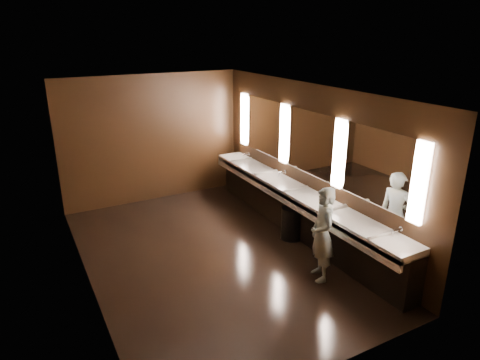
% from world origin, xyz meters
% --- Properties ---
extents(floor, '(6.00, 6.00, 0.00)m').
position_xyz_m(floor, '(0.00, 0.00, 0.00)').
color(floor, black).
rests_on(floor, ground).
extents(ceiling, '(4.00, 6.00, 0.02)m').
position_xyz_m(ceiling, '(0.00, 0.00, 2.80)').
color(ceiling, '#2D2D2B').
rests_on(ceiling, wall_back).
extents(wall_back, '(4.00, 0.02, 2.80)m').
position_xyz_m(wall_back, '(0.00, 3.00, 1.40)').
color(wall_back, black).
rests_on(wall_back, floor).
extents(wall_front, '(4.00, 0.02, 2.80)m').
position_xyz_m(wall_front, '(0.00, -3.00, 1.40)').
color(wall_front, black).
rests_on(wall_front, floor).
extents(wall_left, '(0.02, 6.00, 2.80)m').
position_xyz_m(wall_left, '(-2.00, 0.00, 1.40)').
color(wall_left, black).
rests_on(wall_left, floor).
extents(wall_right, '(0.02, 6.00, 2.80)m').
position_xyz_m(wall_right, '(2.00, 0.00, 1.40)').
color(wall_right, black).
rests_on(wall_right, floor).
extents(sink_counter, '(0.55, 5.40, 1.01)m').
position_xyz_m(sink_counter, '(1.79, 0.00, 0.50)').
color(sink_counter, black).
rests_on(sink_counter, floor).
extents(mirror_band, '(0.06, 5.03, 1.15)m').
position_xyz_m(mirror_band, '(1.98, -0.00, 1.75)').
color(mirror_band, '#FFE0CE').
rests_on(mirror_band, wall_right).
extents(person, '(0.52, 0.64, 1.50)m').
position_xyz_m(person, '(1.20, -1.43, 0.75)').
color(person, '#88B0CB').
rests_on(person, floor).
extents(trash_bin, '(0.44, 0.44, 0.61)m').
position_xyz_m(trash_bin, '(1.58, -0.12, 0.30)').
color(trash_bin, black).
rests_on(trash_bin, floor).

